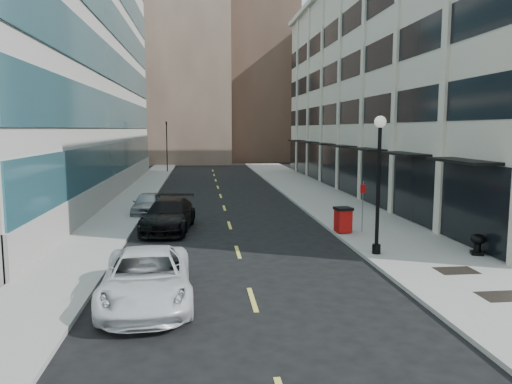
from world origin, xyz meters
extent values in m
plane|color=black|center=(0.00, 0.00, 0.00)|extent=(160.00, 160.00, 0.00)
cube|color=gray|center=(7.50, 20.00, 0.07)|extent=(5.00, 80.00, 0.15)
cube|color=gray|center=(-6.50, 20.00, 0.07)|extent=(3.00, 80.00, 0.15)
cube|color=beige|center=(17.00, 27.00, 9.00)|extent=(14.00, 46.00, 18.00)
cube|color=black|center=(10.02, 27.00, 2.00)|extent=(0.18, 46.00, 3.60)
cube|color=black|center=(10.03, 27.00, 6.50)|extent=(0.12, 46.00, 1.80)
cube|color=black|center=(10.03, 27.00, 10.00)|extent=(0.12, 46.00, 1.80)
cube|color=black|center=(10.03, 27.00, 13.50)|extent=(0.12, 46.00, 1.80)
cube|color=beige|center=(10.00, 10.00, 9.00)|extent=(0.35, 0.60, 18.00)
cube|color=beige|center=(10.00, 16.00, 9.00)|extent=(0.35, 0.60, 18.00)
cube|color=beige|center=(10.00, 22.00, 9.00)|extent=(0.35, 0.60, 18.00)
cube|color=beige|center=(10.00, 28.00, 9.00)|extent=(0.35, 0.60, 18.00)
cube|color=beige|center=(10.00, 34.00, 9.00)|extent=(0.35, 0.60, 18.00)
cube|color=beige|center=(10.00, 40.00, 9.00)|extent=(0.35, 0.60, 18.00)
cube|color=beige|center=(10.00, 46.00, 9.00)|extent=(0.35, 0.60, 18.00)
cube|color=black|center=(9.35, 7.00, 3.90)|extent=(1.30, 4.00, 0.12)
cube|color=black|center=(9.35, 13.00, 3.90)|extent=(1.30, 4.00, 0.12)
cube|color=black|center=(9.35, 19.00, 3.90)|extent=(1.30, 4.00, 0.12)
cube|color=black|center=(9.35, 25.00, 3.90)|extent=(1.30, 4.00, 0.12)
cube|color=black|center=(9.35, 31.00, 3.90)|extent=(1.30, 4.00, 0.12)
cube|color=black|center=(9.35, 37.00, 3.90)|extent=(1.30, 4.00, 0.12)
cube|color=black|center=(9.35, 43.00, 3.90)|extent=(1.30, 4.00, 0.12)
cube|color=beige|center=(-16.00, 27.00, 10.00)|extent=(16.00, 46.00, 20.00)
cube|color=gray|center=(-7.96, 27.00, 0.90)|extent=(0.20, 46.00, 1.80)
cube|color=#336A78|center=(-7.97, 27.00, 3.00)|extent=(0.14, 45.60, 2.40)
cube|color=#336A78|center=(-7.97, 27.00, 6.50)|extent=(0.14, 45.60, 2.40)
cube|color=#336A78|center=(-7.97, 27.00, 10.00)|extent=(0.14, 45.60, 2.40)
cube|color=#336A78|center=(-7.97, 27.00, 13.50)|extent=(0.14, 45.60, 2.40)
cube|color=#9B7C65|center=(-4.00, 68.00, 14.00)|extent=(14.00, 18.00, 28.00)
cube|color=brown|center=(8.00, 72.00, 17.00)|extent=(12.00, 16.00, 34.00)
cube|color=#9B7C65|center=(-14.00, 78.00, 11.00)|extent=(12.00, 14.00, 22.00)
cube|color=beige|center=(18.00, 66.00, 10.00)|extent=(10.00, 14.00, 20.00)
cube|color=black|center=(7.60, 1.00, 0.15)|extent=(1.40, 1.00, 0.01)
cube|color=black|center=(7.60, 3.80, 0.15)|extent=(1.40, 1.00, 0.01)
cube|color=#D8CC4C|center=(0.00, 2.00, 0.01)|extent=(0.15, 2.20, 0.01)
cube|color=#D8CC4C|center=(0.00, 8.00, 0.01)|extent=(0.15, 2.20, 0.01)
cube|color=#D8CC4C|center=(0.00, 14.00, 0.01)|extent=(0.15, 2.20, 0.01)
cube|color=#D8CC4C|center=(0.00, 20.00, 0.01)|extent=(0.15, 2.20, 0.01)
cube|color=#D8CC4C|center=(0.00, 26.00, 0.01)|extent=(0.15, 2.20, 0.01)
cube|color=#D8CC4C|center=(0.00, 32.00, 0.01)|extent=(0.15, 2.20, 0.01)
cube|color=#D8CC4C|center=(0.00, 38.00, 0.01)|extent=(0.15, 2.20, 0.01)
cube|color=#D8CC4C|center=(0.00, 44.00, 0.01)|extent=(0.15, 2.20, 0.01)
cube|color=#D8CC4C|center=(0.00, 50.00, 0.01)|extent=(0.15, 2.20, 0.01)
cylinder|color=black|center=(-5.50, 48.00, 3.00)|extent=(0.12, 0.12, 6.00)
imported|color=black|center=(-5.50, 48.00, 5.99)|extent=(0.66, 0.66, 1.98)
imported|color=white|center=(-3.20, 2.02, 0.79)|extent=(2.94, 5.82, 1.58)
imported|color=black|center=(-3.20, 12.93, 0.82)|extent=(2.89, 5.85, 1.64)
imported|color=#96999E|center=(-4.80, 18.09, 0.68)|extent=(1.87, 4.08, 1.36)
cube|color=#B60E0C|center=(5.40, 10.73, 0.76)|extent=(0.78, 0.78, 1.11)
cube|color=black|center=(5.40, 10.73, 1.35)|extent=(0.88, 0.88, 0.13)
cylinder|color=black|center=(5.18, 11.10, 0.27)|extent=(0.07, 0.24, 0.24)
cylinder|color=black|center=(5.62, 11.10, 0.27)|extent=(0.07, 0.24, 0.24)
cylinder|color=black|center=(5.58, 6.52, 0.35)|extent=(0.35, 0.35, 0.39)
cylinder|color=black|center=(5.58, 6.52, 2.86)|extent=(0.15, 0.15, 4.99)
sphere|color=silver|center=(5.58, 6.52, 5.51)|extent=(0.48, 0.48, 0.48)
cone|color=black|center=(5.58, 6.52, 5.79)|extent=(0.13, 0.13, 0.20)
cylinder|color=slate|center=(6.40, 10.82, 1.41)|extent=(0.05, 0.05, 2.53)
cube|color=#B70C0D|center=(6.40, 10.80, 2.31)|extent=(0.29, 0.10, 0.40)
cube|color=black|center=(9.60, 5.90, 0.22)|extent=(0.60, 0.60, 0.13)
cylinder|color=black|center=(9.60, 5.90, 0.49)|extent=(0.29, 0.29, 0.45)
ellipsoid|color=black|center=(9.60, 5.90, 0.80)|extent=(0.63, 0.63, 0.44)
camera|label=1|loc=(-1.55, -12.77, 5.24)|focal=35.00mm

